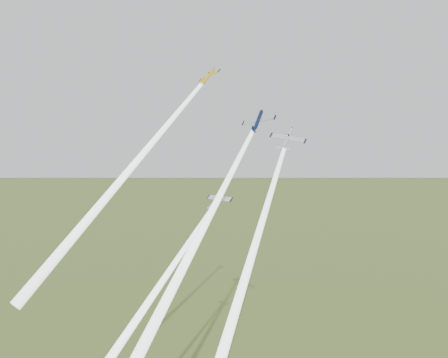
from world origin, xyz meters
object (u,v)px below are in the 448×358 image
plane_silver_low (218,199)px  plane_yellow (208,76)px  plane_silver_right (287,139)px  plane_navy (258,121)px

plane_silver_low → plane_yellow: bearing=141.0°
plane_yellow → plane_silver_right: bearing=12.6°
plane_silver_right → plane_silver_low: bearing=-138.5°
plane_yellow → plane_navy: plane_yellow is taller
plane_yellow → plane_silver_low: (10.89, -13.62, -28.01)m
plane_navy → plane_silver_right: size_ratio=1.04×
plane_silver_low → plane_navy: bearing=87.3°
plane_silver_right → plane_yellow: bearing=169.2°
plane_yellow → plane_silver_right: plane_yellow is taller
plane_silver_right → plane_silver_low: plane_silver_right is taller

